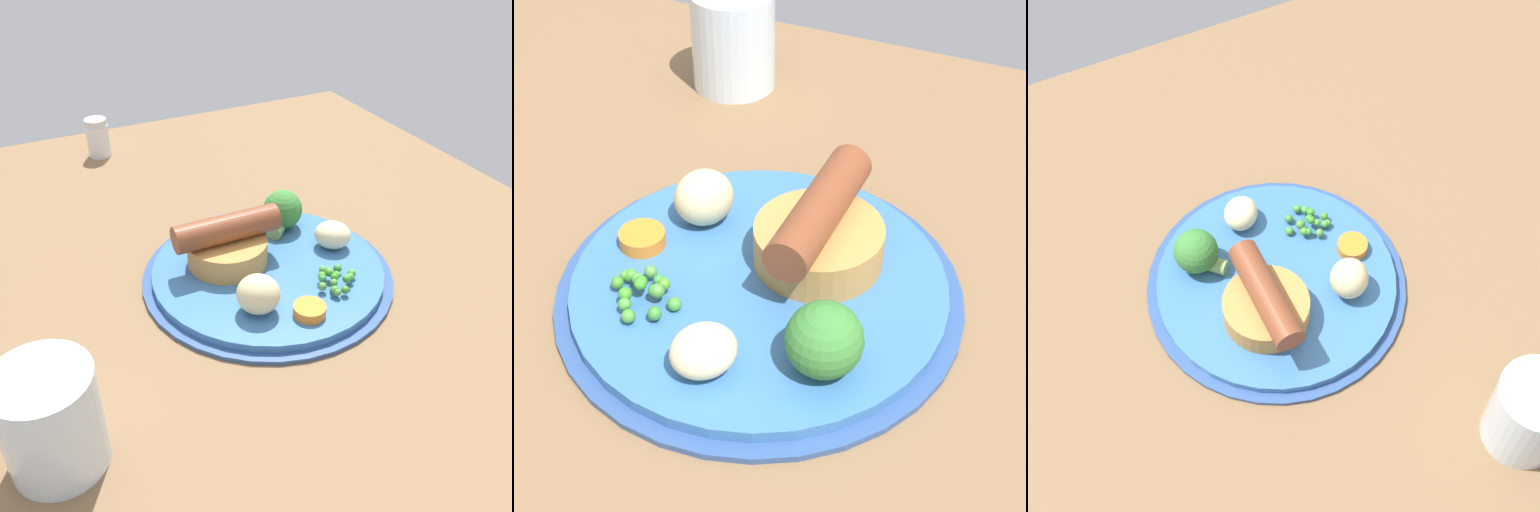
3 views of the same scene
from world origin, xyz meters
TOP-DOWN VIEW (x-y plane):
  - dining_table at (0.00, 0.00)cm, footprint 110.00×80.00cm
  - dinner_plate at (3.88, 1.13)cm, footprint 27.87×27.87cm
  - sausage_pudding at (6.74, 4.71)cm, footprint 8.98×11.92cm
  - pea_pile at (-2.23, -3.63)cm, footprint 5.12×5.04cm
  - broccoli_floret_near at (10.58, -4.33)cm, footprint 5.33×5.37cm
  - potato_chunk_0 at (-2.45, 5.48)cm, footprint 5.82×5.90cm
  - potato_chunk_2 at (4.13, -7.44)cm, footprint 5.49×5.57cm
  - carrot_slice_2 at (-5.24, 1.20)cm, footprint 3.32×3.32cm
  - drinking_glass at (-10.17, 26.45)cm, footprint 7.64×7.64cm

SIDE VIEW (x-z plane):
  - dining_table at x=0.00cm, z-range 0.00..3.00cm
  - dinner_plate at x=3.88cm, z-range 2.87..4.27cm
  - carrot_slice_2 at x=-5.24cm, z-range 4.40..5.48cm
  - pea_pile at x=-2.23cm, z-range 4.37..6.18cm
  - potato_chunk_2 at x=4.13cm, z-range 4.40..7.59cm
  - potato_chunk_0 at x=-2.45cm, z-range 4.40..8.55cm
  - broccoli_floret_near at x=10.58cm, z-range 4.33..9.12cm
  - sausage_pudding at x=6.74cm, z-range 3.85..9.78cm
  - drinking_glass at x=-10.17cm, z-range 3.00..12.05cm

